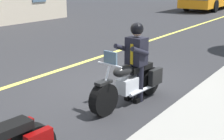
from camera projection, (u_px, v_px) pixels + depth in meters
The scene contains 4 objects.
ground_plane at pixel (108, 86), 7.80m from camera, with size 80.00×80.00×0.00m, color #28282B.
lane_center_stripe at pixel (52, 72), 8.91m from camera, with size 60.00×0.16×0.01m, color #E5DB4C.
motorcycle_main at pixel (130, 83), 6.62m from camera, with size 2.22×0.72×1.26m.
rider_main at pixel (136, 55), 6.59m from camera, with size 0.66×0.59×1.74m.
Camera 1 is at (5.95, 4.35, 2.60)m, focal length 49.33 mm.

